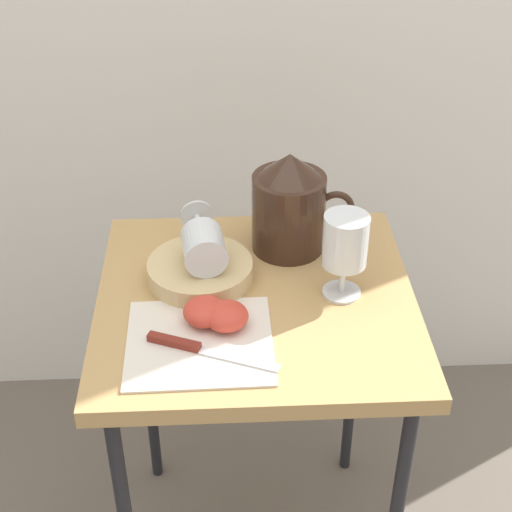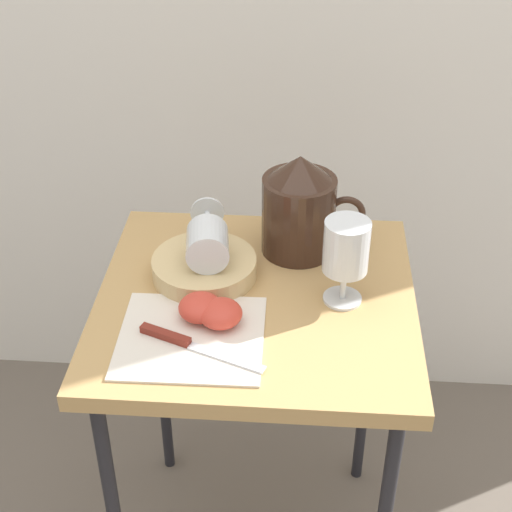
% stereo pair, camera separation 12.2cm
% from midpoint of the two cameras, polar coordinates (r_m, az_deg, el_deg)
% --- Properties ---
extents(table, '(0.53, 0.51, 0.68)m').
position_cam_midpoint_polar(table, '(1.31, 2.68, -5.46)').
color(table, tan).
rests_on(table, ground_plane).
extents(linen_napkin, '(0.23, 0.21, 0.00)m').
position_cam_midpoint_polar(linen_napkin, '(1.18, -1.90, -6.16)').
color(linen_napkin, silver).
rests_on(linen_napkin, table).
extents(basket_tray, '(0.18, 0.18, 0.03)m').
position_cam_midpoint_polar(basket_tray, '(1.30, -1.20, -0.94)').
color(basket_tray, tan).
rests_on(basket_tray, table).
extents(pitcher, '(0.18, 0.13, 0.19)m').
position_cam_midpoint_polar(pitcher, '(1.35, 5.84, 3.11)').
color(pitcher, '#382319').
rests_on(pitcher, table).
extents(wine_glass_upright, '(0.07, 0.07, 0.15)m').
position_cam_midpoint_polar(wine_glass_upright, '(1.22, 9.57, 0.33)').
color(wine_glass_upright, silver).
rests_on(wine_glass_upright, table).
extents(wine_glass_tipped_near, '(0.08, 0.15, 0.07)m').
position_cam_midpoint_polar(wine_glass_tipped_near, '(1.27, -0.90, 0.93)').
color(wine_glass_tipped_near, silver).
rests_on(wine_glass_tipped_near, basket_tray).
extents(apple_half_left, '(0.07, 0.07, 0.04)m').
position_cam_midpoint_polar(apple_half_left, '(1.21, -1.29, -3.96)').
color(apple_half_left, '#CC3D2D').
rests_on(apple_half_left, linen_napkin).
extents(apple_half_right, '(0.07, 0.07, 0.04)m').
position_cam_midpoint_polar(apple_half_right, '(1.19, 0.26, -4.41)').
color(apple_half_right, '#CC3D2D').
rests_on(apple_half_right, linen_napkin).
extents(knife, '(0.20, 0.09, 0.01)m').
position_cam_midpoint_polar(knife, '(1.17, -2.46, -6.50)').
color(knife, silver).
rests_on(knife, linen_napkin).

